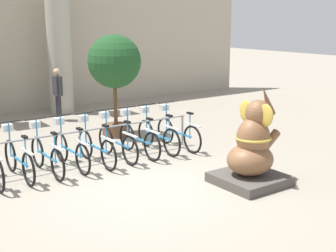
% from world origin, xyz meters
% --- Properties ---
extents(ground_plane, '(60.00, 60.00, 0.00)m').
position_xyz_m(ground_plane, '(0.00, 0.00, 0.00)').
color(ground_plane, gray).
extents(building_facade, '(20.00, 0.20, 6.00)m').
position_xyz_m(building_facade, '(0.00, 8.60, 3.00)').
color(building_facade, '#B2A893').
rests_on(building_facade, ground_plane).
extents(column_right, '(0.98, 0.98, 5.16)m').
position_xyz_m(column_right, '(1.56, 7.60, 2.62)').
color(column_right, '#ADA899').
rests_on(column_right, ground_plane).
extents(bike_rack, '(5.05, 0.05, 0.77)m').
position_xyz_m(bike_rack, '(-0.13, 1.95, 0.63)').
color(bike_rack, gray).
rests_on(bike_rack, ground_plane).
extents(bicycle_1, '(0.48, 1.77, 1.08)m').
position_xyz_m(bicycle_1, '(-1.80, 1.88, 0.41)').
color(bicycle_1, black).
rests_on(bicycle_1, ground_plane).
extents(bicycle_2, '(0.48, 1.77, 1.08)m').
position_xyz_m(bicycle_2, '(-1.24, 1.82, 0.41)').
color(bicycle_2, black).
rests_on(bicycle_2, ground_plane).
extents(bicycle_3, '(0.48, 1.77, 1.08)m').
position_xyz_m(bicycle_3, '(-0.68, 1.87, 0.41)').
color(bicycle_3, black).
rests_on(bicycle_3, ground_plane).
extents(bicycle_4, '(0.48, 1.77, 1.08)m').
position_xyz_m(bicycle_4, '(-0.13, 1.81, 0.41)').
color(bicycle_4, black).
rests_on(bicycle_4, ground_plane).
extents(bicycle_5, '(0.48, 1.77, 1.08)m').
position_xyz_m(bicycle_5, '(0.43, 1.87, 0.41)').
color(bicycle_5, black).
rests_on(bicycle_5, ground_plane).
extents(bicycle_6, '(0.48, 1.77, 1.08)m').
position_xyz_m(bicycle_6, '(0.98, 1.85, 0.41)').
color(bicycle_6, black).
rests_on(bicycle_6, ground_plane).
extents(bicycle_7, '(0.48, 1.77, 1.08)m').
position_xyz_m(bicycle_7, '(1.54, 1.88, 0.41)').
color(bicycle_7, black).
rests_on(bicycle_7, ground_plane).
extents(bicycle_8, '(0.48, 1.77, 1.08)m').
position_xyz_m(bicycle_8, '(2.10, 1.82, 0.41)').
color(bicycle_8, black).
rests_on(bicycle_8, ground_plane).
extents(elephant_statue, '(1.22, 1.22, 1.90)m').
position_xyz_m(elephant_statue, '(1.75, -1.03, 0.64)').
color(elephant_statue, '#4C4742').
rests_on(elephant_statue, ground_plane).
extents(person_pedestrian, '(0.21, 0.47, 1.62)m').
position_xyz_m(person_pedestrian, '(0.97, 6.46, 0.97)').
color(person_pedestrian, '#28282D').
rests_on(person_pedestrian, ground_plane).
extents(potted_tree, '(1.41, 1.41, 2.71)m').
position_xyz_m(potted_tree, '(1.48, 3.78, 1.90)').
color(potted_tree, brown).
rests_on(potted_tree, ground_plane).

